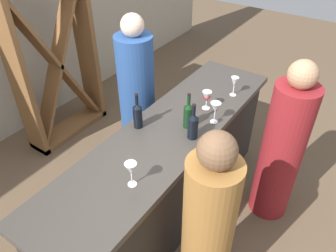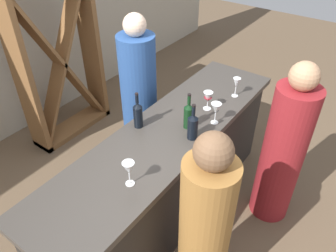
{
  "view_description": "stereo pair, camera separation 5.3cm",
  "coord_description": "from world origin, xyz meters",
  "px_view_note": "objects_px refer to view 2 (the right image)",
  "views": [
    {
      "loc": [
        -1.58,
        -1.08,
        2.42
      ],
      "look_at": [
        0.0,
        0.0,
        0.97
      ],
      "focal_mm": 35.21,
      "sensor_mm": 36.0,
      "label": 1
    },
    {
      "loc": [
        -1.55,
        -1.12,
        2.42
      ],
      "look_at": [
        0.0,
        0.0,
        0.97
      ],
      "focal_mm": 35.21,
      "sensor_mm": 36.0,
      "label": 2
    }
  ],
  "objects_px": {
    "wine_bottle_center_dark_green": "(188,115)",
    "wine_glass_near_right": "(129,169)",
    "wine_bottle_second_left_near_black": "(193,126)",
    "person_center_guest": "(204,233)",
    "wine_glass_near_center": "(236,83)",
    "wine_glass_far_left": "(208,98)",
    "wine_rack": "(60,63)",
    "wine_glass_near_left": "(216,109)",
    "person_right_guest": "(140,104)",
    "wine_bottle_leftmost_near_black": "(138,114)",
    "person_left_guest": "(283,152)"
  },
  "relations": [
    {
      "from": "wine_bottle_second_left_near_black",
      "to": "wine_glass_near_right",
      "type": "distance_m",
      "value": 0.6
    },
    {
      "from": "wine_bottle_second_left_near_black",
      "to": "wine_bottle_center_dark_green",
      "type": "height_order",
      "value": "wine_bottle_center_dark_green"
    },
    {
      "from": "wine_bottle_leftmost_near_black",
      "to": "wine_glass_near_right",
      "type": "relative_size",
      "value": 1.66
    },
    {
      "from": "wine_bottle_center_dark_green",
      "to": "person_center_guest",
      "type": "height_order",
      "value": "person_center_guest"
    },
    {
      "from": "wine_rack",
      "to": "wine_bottle_leftmost_near_black",
      "type": "distance_m",
      "value": 1.5
    },
    {
      "from": "wine_glass_near_right",
      "to": "person_center_guest",
      "type": "xyz_separation_m",
      "value": [
        0.12,
        -0.47,
        -0.38
      ]
    },
    {
      "from": "wine_glass_near_left",
      "to": "person_left_guest",
      "type": "relative_size",
      "value": 0.12
    },
    {
      "from": "wine_bottle_center_dark_green",
      "to": "wine_glass_far_left",
      "type": "height_order",
      "value": "wine_bottle_center_dark_green"
    },
    {
      "from": "wine_bottle_center_dark_green",
      "to": "wine_glass_near_left",
      "type": "xyz_separation_m",
      "value": [
        0.16,
        -0.14,
        0.02
      ]
    },
    {
      "from": "wine_glass_near_left",
      "to": "person_right_guest",
      "type": "relative_size",
      "value": 0.11
    },
    {
      "from": "wine_bottle_leftmost_near_black",
      "to": "wine_glass_far_left",
      "type": "bearing_deg",
      "value": -30.73
    },
    {
      "from": "wine_glass_near_right",
      "to": "person_right_guest",
      "type": "height_order",
      "value": "person_right_guest"
    },
    {
      "from": "wine_glass_near_center",
      "to": "wine_glass_near_right",
      "type": "relative_size",
      "value": 0.98
    },
    {
      "from": "wine_glass_near_right",
      "to": "wine_bottle_center_dark_green",
      "type": "bearing_deg",
      "value": 2.27
    },
    {
      "from": "person_left_guest",
      "to": "person_center_guest",
      "type": "height_order",
      "value": "person_left_guest"
    },
    {
      "from": "wine_bottle_second_left_near_black",
      "to": "wine_bottle_leftmost_near_black",
      "type": "bearing_deg",
      "value": 106.5
    },
    {
      "from": "wine_glass_near_right",
      "to": "wine_glass_near_left",
      "type": "bearing_deg",
      "value": -7.27
    },
    {
      "from": "wine_glass_near_center",
      "to": "person_center_guest",
      "type": "height_order",
      "value": "person_center_guest"
    },
    {
      "from": "person_left_guest",
      "to": "person_center_guest",
      "type": "distance_m",
      "value": 1.01
    },
    {
      "from": "wine_bottle_second_left_near_black",
      "to": "wine_glass_near_right",
      "type": "xyz_separation_m",
      "value": [
        -0.6,
        0.07,
        0.02
      ]
    },
    {
      "from": "person_center_guest",
      "to": "wine_bottle_center_dark_green",
      "type": "bearing_deg",
      "value": -50.29
    },
    {
      "from": "wine_rack",
      "to": "person_center_guest",
      "type": "distance_m",
      "value": 2.38
    },
    {
      "from": "wine_glass_far_left",
      "to": "wine_glass_near_right",
      "type": "bearing_deg",
      "value": -178.05
    },
    {
      "from": "wine_bottle_leftmost_near_black",
      "to": "person_right_guest",
      "type": "distance_m",
      "value": 0.67
    },
    {
      "from": "person_center_guest",
      "to": "person_right_guest",
      "type": "height_order",
      "value": "person_right_guest"
    },
    {
      "from": "wine_glass_near_left",
      "to": "wine_glass_far_left",
      "type": "relative_size",
      "value": 1.11
    },
    {
      "from": "wine_bottle_second_left_near_black",
      "to": "wine_glass_near_right",
      "type": "height_order",
      "value": "wine_bottle_second_left_near_black"
    },
    {
      "from": "wine_glass_far_left",
      "to": "person_right_guest",
      "type": "relative_size",
      "value": 0.1
    },
    {
      "from": "wine_bottle_center_dark_green",
      "to": "wine_glass_near_right",
      "type": "distance_m",
      "value": 0.69
    },
    {
      "from": "wine_glass_near_right",
      "to": "wine_bottle_second_left_near_black",
      "type": "bearing_deg",
      "value": -6.44
    },
    {
      "from": "wine_bottle_second_left_near_black",
      "to": "person_right_guest",
      "type": "relative_size",
      "value": 0.18
    },
    {
      "from": "wine_bottle_leftmost_near_black",
      "to": "wine_bottle_center_dark_green",
      "type": "relative_size",
      "value": 1.01
    },
    {
      "from": "wine_rack",
      "to": "wine_glass_far_left",
      "type": "height_order",
      "value": "wine_rack"
    },
    {
      "from": "wine_bottle_second_left_near_black",
      "to": "wine_glass_near_left",
      "type": "relative_size",
      "value": 1.64
    },
    {
      "from": "wine_rack",
      "to": "wine_bottle_center_dark_green",
      "type": "distance_m",
      "value": 1.76
    },
    {
      "from": "wine_glass_near_right",
      "to": "person_center_guest",
      "type": "relative_size",
      "value": 0.12
    },
    {
      "from": "wine_glass_near_left",
      "to": "person_center_guest",
      "type": "relative_size",
      "value": 0.12
    },
    {
      "from": "wine_bottle_center_dark_green",
      "to": "person_left_guest",
      "type": "xyz_separation_m",
      "value": [
        0.44,
        -0.63,
        -0.36
      ]
    },
    {
      "from": "wine_glass_near_right",
      "to": "wine_glass_far_left",
      "type": "bearing_deg",
      "value": 1.95
    },
    {
      "from": "wine_bottle_leftmost_near_black",
      "to": "person_left_guest",
      "type": "bearing_deg",
      "value": -55.25
    },
    {
      "from": "wine_glass_far_left",
      "to": "wine_rack",
      "type": "bearing_deg",
      "value": 92.71
    },
    {
      "from": "wine_rack",
      "to": "wine_glass_near_left",
      "type": "xyz_separation_m",
      "value": [
        -0.05,
        -1.87,
        0.19
      ]
    },
    {
      "from": "wine_glass_near_center",
      "to": "wine_glass_far_left",
      "type": "bearing_deg",
      "value": 163.32
    },
    {
      "from": "wine_bottle_leftmost_near_black",
      "to": "wine_bottle_second_left_near_black",
      "type": "xyz_separation_m",
      "value": [
        0.12,
        -0.4,
        -0.0
      ]
    },
    {
      "from": "wine_glass_near_right",
      "to": "person_center_guest",
      "type": "height_order",
      "value": "person_center_guest"
    },
    {
      "from": "wine_rack",
      "to": "person_center_guest",
      "type": "xyz_separation_m",
      "value": [
        -0.78,
        -2.24,
        -0.18
      ]
    },
    {
      "from": "wine_bottle_leftmost_near_black",
      "to": "wine_bottle_center_dark_green",
      "type": "xyz_separation_m",
      "value": [
        0.21,
        -0.31,
        -0.0
      ]
    },
    {
      "from": "wine_bottle_leftmost_near_black",
      "to": "person_center_guest",
      "type": "bearing_deg",
      "value": -113.93
    },
    {
      "from": "wine_glass_near_center",
      "to": "wine_glass_near_left",
      "type": "bearing_deg",
      "value": -173.56
    },
    {
      "from": "wine_glass_near_center",
      "to": "person_center_guest",
      "type": "xyz_separation_m",
      "value": [
        -1.17,
        -0.42,
        -0.37
      ]
    }
  ]
}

